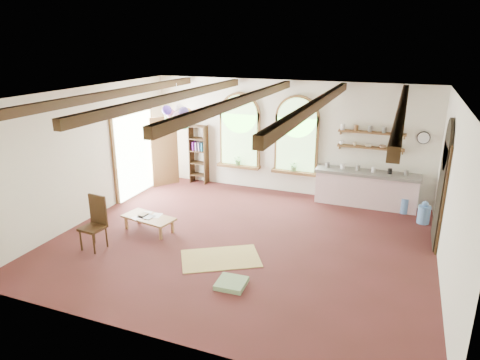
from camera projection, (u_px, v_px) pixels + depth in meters
The scene contains 27 objects.
floor at pixel (242, 241), 9.48m from camera, with size 8.00×8.00×0.00m, color #4F2120.
ceiling_beams at pixel (242, 100), 8.50m from camera, with size 6.20×6.80×0.18m, color #372511, non-canonical shape.
window_left at pixel (240, 133), 12.48m from camera, with size 1.30×0.28×2.20m.
window_right at pixel (296, 138), 11.89m from camera, with size 1.30×0.28×2.20m.
left_doorway at pixel (135, 154), 12.07m from camera, with size 0.10×1.90×2.50m, color brown.
right_doorway at pixel (440, 195), 9.10m from camera, with size 0.10×1.30×2.40m, color black.
kitchen_counter at pixel (366, 188), 11.37m from camera, with size 2.68×0.62×0.94m.
wall_shelf_lower at pixel (370, 148), 11.19m from camera, with size 1.70×0.24×0.04m, color brown.
wall_shelf_upper at pixel (372, 133), 11.06m from camera, with size 1.70×0.24×0.04m, color brown.
wall_clock at pixel (424, 138), 10.71m from camera, with size 0.32×0.32×0.04m, color black.
bookshelf at pixel (199, 154), 13.06m from camera, with size 0.53×0.32×1.80m.
coffee_table at pixel (149, 218), 9.87m from camera, with size 1.32×0.78×0.35m.
side_chair at pixel (94, 234), 9.05m from camera, with size 0.49×0.49×1.15m.
floor_mat at pixel (221, 258), 8.70m from camera, with size 1.57×0.97×0.02m, color tan.
floor_cushion at pixel (231, 283), 7.74m from camera, with size 0.52×0.52×0.09m, color #799E6D.
water_jug_a at pixel (424, 214), 10.32m from camera, with size 0.29×0.29×0.57m.
water_jug_b at pixel (404, 204), 10.95m from camera, with size 0.27×0.27×0.52m.
balloon_cluster at pixel (178, 117), 11.01m from camera, with size 0.88×0.91×1.16m.
table_book at pixel (140, 214), 10.01m from camera, with size 0.17×0.24×0.02m, color olive.
tablet at pixel (149, 217), 9.83m from camera, with size 0.19×0.27×0.01m, color black.
potted_plant_left at pixel (238, 160), 12.63m from camera, with size 0.27×0.23×0.30m, color #598C4C.
potted_plant_right at pixel (294, 166), 12.04m from camera, with size 0.27×0.23×0.30m, color #598C4C.
shelf_cup_a at pixel (342, 143), 11.42m from camera, with size 0.12×0.10×0.10m, color white.
shelf_cup_b at pixel (355, 144), 11.30m from camera, with size 0.10×0.10×0.09m, color beige.
shelf_bowl_a at pixel (369, 146), 11.19m from camera, with size 0.22×0.22×0.05m, color beige.
shelf_bowl_b at pixel (382, 147), 11.07m from camera, with size 0.20×0.20×0.06m, color #8C664C.
shelf_vase at pixel (397, 145), 10.93m from camera, with size 0.18×0.18×0.19m, color slate.
Camera 1 is at (3.07, -8.01, 4.26)m, focal length 32.00 mm.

